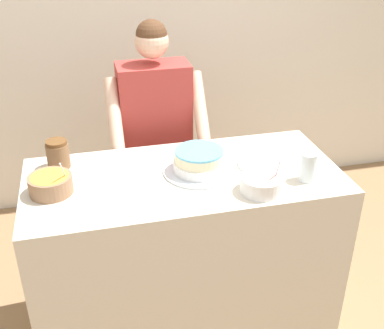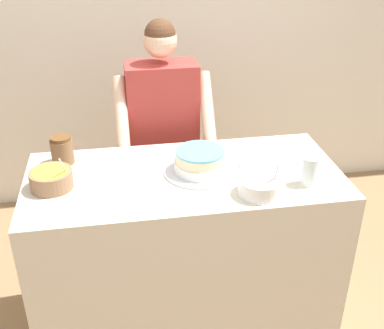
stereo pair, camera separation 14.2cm
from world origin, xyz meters
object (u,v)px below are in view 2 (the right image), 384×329
Objects in this scene: frosting_bowl_orange at (51,179)px; frosting_bowl_pink at (260,186)px; cake at (200,162)px; stoneware_jar at (62,150)px; ceramic_plate at (265,167)px; drinking_glass at (309,171)px; person_baker at (163,128)px.

frosting_bowl_pink is (0.92, -0.21, -0.00)m from frosting_bowl_orange.
cake is 2.44× the size of stoneware_jar.
stoneware_jar is at bearing 167.23° from ceramic_plate.
ceramic_plate is 1.01m from stoneware_jar.
ceramic_plate is at bearing 67.39° from frosting_bowl_pink.
ceramic_plate is at bearing 1.01° from frosting_bowl_orange.
drinking_glass is 0.97× the size of stoneware_jar.
frosting_bowl_orange is 0.94m from frosting_bowl_pink.
stoneware_jar reaches higher than cake.
person_baker is 0.85m from frosting_bowl_orange.
cake is at bearing 2.48° from frosting_bowl_orange.
frosting_bowl_orange reaches higher than frosting_bowl_pink.
cake is at bearing -79.32° from person_baker.
frosting_bowl_orange is at bearing 166.99° from frosting_bowl_pink.
frosting_bowl_orange is at bearing -178.99° from ceramic_plate.
frosting_bowl_orange is at bearing 171.92° from drinking_glass.
stoneware_jar reaches higher than ceramic_plate.
frosting_bowl_orange is 0.24m from stoneware_jar.
stoneware_jar is at bearing 152.91° from frosting_bowl_pink.
stoneware_jar is (0.03, 0.24, 0.02)m from frosting_bowl_orange.
person_baker is 0.99m from drinking_glass.
ceramic_plate is at bearing -12.77° from stoneware_jar.
cake reaches higher than ceramic_plate.
cake is (0.11, -0.59, 0.07)m from person_baker.
cake is 1.83× the size of frosting_bowl_pink.
stoneware_jar is at bearing 81.87° from frosting_bowl_orange.
person_baker is at bearing 125.57° from ceramic_plate.
drinking_glass is at bearing -19.73° from stoneware_jar.
stoneware_jar is (-0.98, 0.22, 0.06)m from ceramic_plate.
frosting_bowl_orange reaches higher than ceramic_plate.
person_baker reaches higher than cake.
frosting_bowl_pink reaches higher than cake.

